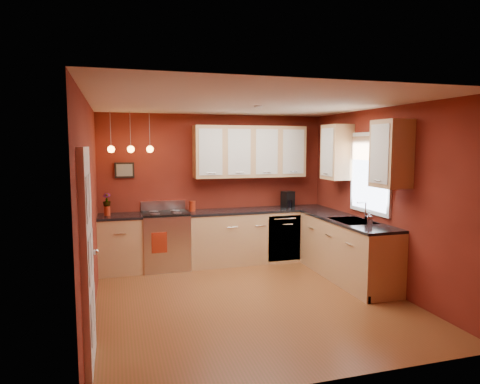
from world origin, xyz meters
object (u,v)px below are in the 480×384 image
object	(u,v)px
sink	(353,222)
red_canister	(192,206)
gas_range	(166,240)
soap_pump	(369,218)
coffee_maker	(288,200)

from	to	relation	value
sink	red_canister	distance (m)	2.68
gas_range	soap_pump	bearing A→B (deg)	-34.70
gas_range	red_canister	distance (m)	0.73
sink	gas_range	bearing A→B (deg)	150.22
red_canister	soap_pump	xyz separation A→B (m)	(2.20, -1.93, 0.00)
gas_range	sink	world-z (taller)	sink
soap_pump	sink	bearing A→B (deg)	97.97
red_canister	coffee_maker	size ratio (longest dim) A/B	0.60
soap_pump	red_canister	bearing A→B (deg)	138.70
gas_range	coffee_maker	distance (m)	2.31
gas_range	sink	xyz separation A→B (m)	(2.62, -1.50, 0.43)
sink	coffee_maker	size ratio (longest dim) A/B	2.41
red_canister	soap_pump	bearing A→B (deg)	-41.30
red_canister	coffee_maker	world-z (taller)	coffee_maker
gas_range	sink	size ratio (longest dim) A/B	1.59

